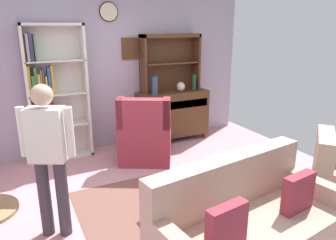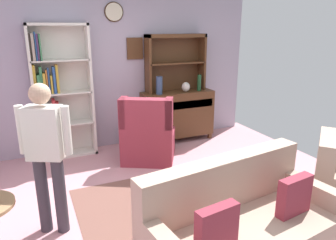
{
  "view_description": "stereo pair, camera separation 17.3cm",
  "coord_description": "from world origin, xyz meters",
  "px_view_note": "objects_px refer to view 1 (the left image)",
  "views": [
    {
      "loc": [
        -1.57,
        -3.13,
        2.07
      ],
      "look_at": [
        0.1,
        0.2,
        0.95
      ],
      "focal_mm": 33.95,
      "sensor_mm": 36.0,
      "label": 1
    },
    {
      "loc": [
        -1.42,
        -3.21,
        2.07
      ],
      "look_at": [
        0.1,
        0.2,
        0.95
      ],
      "focal_mm": 33.95,
      "sensor_mm": 36.0,
      "label": 2
    }
  ],
  "objects_px": {
    "vase_round": "(181,87)",
    "coffee_table": "(193,186)",
    "couch_floral": "(247,227)",
    "wingback_chair": "(145,138)",
    "vase_tall": "(155,85)",
    "sideboard": "(173,113)",
    "bookshelf": "(52,97)",
    "sideboard_hutch": "(170,55)",
    "person_reading": "(48,152)",
    "bottle_wine": "(194,82)",
    "book_stack": "(201,173)"
  },
  "relations": [
    {
      "from": "sideboard_hutch",
      "to": "wingback_chair",
      "type": "distance_m",
      "value": 1.64
    },
    {
      "from": "sideboard_hutch",
      "to": "bottle_wine",
      "type": "bearing_deg",
      "value": -26.96
    },
    {
      "from": "book_stack",
      "to": "couch_floral",
      "type": "bearing_deg",
      "value": -93.79
    },
    {
      "from": "vase_round",
      "to": "bottle_wine",
      "type": "xyz_separation_m",
      "value": [
        0.26,
        -0.02,
        0.06
      ]
    },
    {
      "from": "vase_tall",
      "to": "wingback_chair",
      "type": "relative_size",
      "value": 0.29
    },
    {
      "from": "vase_tall",
      "to": "coffee_table",
      "type": "relative_size",
      "value": 0.38
    },
    {
      "from": "book_stack",
      "to": "person_reading",
      "type": "bearing_deg",
      "value": 170.58
    },
    {
      "from": "bottle_wine",
      "to": "sideboard_hutch",
      "type": "bearing_deg",
      "value": 153.04
    },
    {
      "from": "sideboard_hutch",
      "to": "couch_floral",
      "type": "relative_size",
      "value": 0.58
    },
    {
      "from": "coffee_table",
      "to": "sideboard",
      "type": "bearing_deg",
      "value": 67.97
    },
    {
      "from": "sideboard",
      "to": "couch_floral",
      "type": "relative_size",
      "value": 0.68
    },
    {
      "from": "bookshelf",
      "to": "vase_tall",
      "type": "bearing_deg",
      "value": -5.61
    },
    {
      "from": "bookshelf",
      "to": "book_stack",
      "type": "xyz_separation_m",
      "value": [
        1.26,
        -2.31,
        -0.55
      ]
    },
    {
      "from": "vase_tall",
      "to": "sideboard_hutch",
      "type": "bearing_deg",
      "value": 25.89
    },
    {
      "from": "bookshelf",
      "to": "person_reading",
      "type": "relative_size",
      "value": 1.35
    },
    {
      "from": "sideboard_hutch",
      "to": "wingback_chair",
      "type": "bearing_deg",
      "value": -136.49
    },
    {
      "from": "sideboard_hutch",
      "to": "bottle_wine",
      "type": "relative_size",
      "value": 3.77
    },
    {
      "from": "bookshelf",
      "to": "person_reading",
      "type": "height_order",
      "value": "bookshelf"
    },
    {
      "from": "couch_floral",
      "to": "person_reading",
      "type": "distance_m",
      "value": 1.98
    },
    {
      "from": "vase_round",
      "to": "coffee_table",
      "type": "bearing_deg",
      "value": -115.43
    },
    {
      "from": "sideboard",
      "to": "wingback_chair",
      "type": "xyz_separation_m",
      "value": [
        -0.83,
        -0.68,
        -0.13
      ]
    },
    {
      "from": "sideboard_hutch",
      "to": "coffee_table",
      "type": "height_order",
      "value": "sideboard_hutch"
    },
    {
      "from": "coffee_table",
      "to": "vase_tall",
      "type": "bearing_deg",
      "value": 76.37
    },
    {
      "from": "couch_floral",
      "to": "person_reading",
      "type": "xyz_separation_m",
      "value": [
        -1.51,
        1.14,
        0.59
      ]
    },
    {
      "from": "person_reading",
      "to": "coffee_table",
      "type": "relative_size",
      "value": 1.95
    },
    {
      "from": "couch_floral",
      "to": "wingback_chair",
      "type": "bearing_deg",
      "value": 89.53
    },
    {
      "from": "sideboard",
      "to": "couch_floral",
      "type": "bearing_deg",
      "value": -105.3
    },
    {
      "from": "sideboard_hutch",
      "to": "person_reading",
      "type": "distance_m",
      "value": 3.21
    },
    {
      "from": "sideboard",
      "to": "book_stack",
      "type": "xyz_separation_m",
      "value": [
        -0.79,
        -2.22,
        -0.05
      ]
    },
    {
      "from": "sideboard_hutch",
      "to": "coffee_table",
      "type": "bearing_deg",
      "value": -111.12
    },
    {
      "from": "person_reading",
      "to": "sideboard_hutch",
      "type": "bearing_deg",
      "value": 41.29
    },
    {
      "from": "vase_round",
      "to": "coffee_table",
      "type": "distance_m",
      "value": 2.54
    },
    {
      "from": "sideboard_hutch",
      "to": "book_stack",
      "type": "xyz_separation_m",
      "value": [
        -0.79,
        -2.33,
        -1.1
      ]
    },
    {
      "from": "vase_round",
      "to": "bottle_wine",
      "type": "relative_size",
      "value": 0.58
    },
    {
      "from": "sideboard",
      "to": "coffee_table",
      "type": "bearing_deg",
      "value": -112.03
    },
    {
      "from": "bottle_wine",
      "to": "couch_floral",
      "type": "bearing_deg",
      "value": -112.35
    },
    {
      "from": "vase_tall",
      "to": "couch_floral",
      "type": "height_order",
      "value": "vase_tall"
    },
    {
      "from": "bookshelf",
      "to": "sideboard",
      "type": "relative_size",
      "value": 1.62
    },
    {
      "from": "sideboard",
      "to": "vase_tall",
      "type": "bearing_deg",
      "value": -168.37
    },
    {
      "from": "vase_tall",
      "to": "vase_round",
      "type": "distance_m",
      "value": 0.52
    },
    {
      "from": "bookshelf",
      "to": "sideboard_hutch",
      "type": "height_order",
      "value": "bookshelf"
    },
    {
      "from": "sideboard",
      "to": "couch_floral",
      "type": "xyz_separation_m",
      "value": [
        -0.85,
        -3.1,
        -0.2
      ]
    },
    {
      "from": "sideboard",
      "to": "book_stack",
      "type": "distance_m",
      "value": 2.36
    },
    {
      "from": "bookshelf",
      "to": "bottle_wine",
      "type": "height_order",
      "value": "bookshelf"
    },
    {
      "from": "bookshelf",
      "to": "sideboard_hutch",
      "type": "bearing_deg",
      "value": 0.73
    },
    {
      "from": "vase_tall",
      "to": "sideboard",
      "type": "bearing_deg",
      "value": 11.63
    },
    {
      "from": "coffee_table",
      "to": "bookshelf",
      "type": "bearing_deg",
      "value": 115.47
    },
    {
      "from": "vase_round",
      "to": "coffee_table",
      "type": "relative_size",
      "value": 0.21
    },
    {
      "from": "sideboard",
      "to": "book_stack",
      "type": "bearing_deg",
      "value": -109.59
    },
    {
      "from": "sideboard_hutch",
      "to": "bookshelf",
      "type": "bearing_deg",
      "value": -179.27
    }
  ]
}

